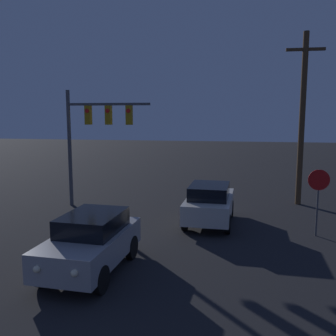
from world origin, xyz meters
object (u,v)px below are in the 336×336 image
(car_near, at_px, (91,242))
(stop_sign, at_px, (318,189))
(car_far, at_px, (209,203))
(utility_pole, at_px, (302,117))
(traffic_signal_mast, at_px, (93,127))

(car_near, xyz_separation_m, stop_sign, (7.07, 4.35, 0.89))
(car_near, relative_size, stop_sign, 1.61)
(car_far, height_order, utility_pole, utility_pole)
(car_near, xyz_separation_m, car_far, (3.07, 5.28, 0.00))
(car_far, relative_size, utility_pole, 0.48)
(car_near, xyz_separation_m, utility_pole, (7.27, 9.41, 3.48))
(car_near, height_order, traffic_signal_mast, traffic_signal_mast)
(car_near, bearing_deg, utility_pole, -123.92)
(traffic_signal_mast, xyz_separation_m, stop_sign, (9.74, -2.97, -2.09))
(car_near, distance_m, utility_pole, 12.39)
(stop_sign, bearing_deg, car_far, 166.93)
(traffic_signal_mast, bearing_deg, stop_sign, -16.97)
(car_far, relative_size, stop_sign, 1.60)
(car_far, bearing_deg, car_near, -117.50)
(stop_sign, bearing_deg, utility_pole, 87.82)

